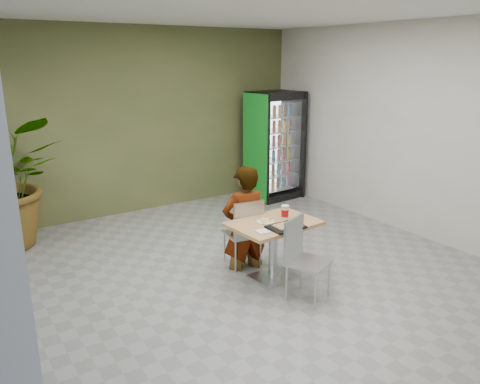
{
  "coord_description": "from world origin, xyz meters",
  "views": [
    {
      "loc": [
        -3.04,
        -4.26,
        2.66
      ],
      "look_at": [
        0.11,
        0.59,
        1.0
      ],
      "focal_mm": 35.0,
      "sensor_mm": 36.0,
      "label": 1
    }
  ],
  "objects_px": {
    "chair_far": "(245,229)",
    "cafeteria_tray": "(286,227)",
    "chair_near": "(301,252)",
    "soda_cup": "(285,212)",
    "dining_table": "(274,238)",
    "seated_woman": "(244,228)",
    "beverage_fridge": "(275,146)",
    "potted_plant": "(4,182)"
  },
  "relations": [
    {
      "from": "beverage_fridge",
      "to": "chair_far",
      "type": "bearing_deg",
      "value": -138.27
    },
    {
      "from": "beverage_fridge",
      "to": "potted_plant",
      "type": "xyz_separation_m",
      "value": [
        -4.74,
        0.11,
        -0.06
      ]
    },
    {
      "from": "soda_cup",
      "to": "cafeteria_tray",
      "type": "xyz_separation_m",
      "value": [
        -0.2,
        -0.27,
        -0.07
      ]
    },
    {
      "from": "beverage_fridge",
      "to": "chair_near",
      "type": "bearing_deg",
      "value": -127.63
    },
    {
      "from": "soda_cup",
      "to": "cafeteria_tray",
      "type": "relative_size",
      "value": 0.41
    },
    {
      "from": "seated_woman",
      "to": "soda_cup",
      "type": "bearing_deg",
      "value": 129.99
    },
    {
      "from": "chair_near",
      "to": "beverage_fridge",
      "type": "xyz_separation_m",
      "value": [
        2.19,
        3.4,
        0.48
      ]
    },
    {
      "from": "cafeteria_tray",
      "to": "beverage_fridge",
      "type": "xyz_separation_m",
      "value": [
        2.18,
        3.1,
        0.27
      ]
    },
    {
      "from": "dining_table",
      "to": "potted_plant",
      "type": "distance_m",
      "value": 3.95
    },
    {
      "from": "soda_cup",
      "to": "potted_plant",
      "type": "height_order",
      "value": "potted_plant"
    },
    {
      "from": "cafeteria_tray",
      "to": "chair_far",
      "type": "bearing_deg",
      "value": 98.89
    },
    {
      "from": "chair_near",
      "to": "cafeteria_tray",
      "type": "height_order",
      "value": "chair_near"
    },
    {
      "from": "dining_table",
      "to": "soda_cup",
      "type": "relative_size",
      "value": 6.46
    },
    {
      "from": "chair_far",
      "to": "cafeteria_tray",
      "type": "bearing_deg",
      "value": 106.64
    },
    {
      "from": "chair_far",
      "to": "potted_plant",
      "type": "relative_size",
      "value": 0.48
    },
    {
      "from": "chair_far",
      "to": "cafeteria_tray",
      "type": "height_order",
      "value": "chair_far"
    },
    {
      "from": "chair_near",
      "to": "soda_cup",
      "type": "xyz_separation_m",
      "value": [
        0.21,
        0.57,
        0.28
      ]
    },
    {
      "from": "chair_far",
      "to": "soda_cup",
      "type": "bearing_deg",
      "value": 134.05
    },
    {
      "from": "cafeteria_tray",
      "to": "potted_plant",
      "type": "distance_m",
      "value": 4.11
    },
    {
      "from": "seated_woman",
      "to": "cafeteria_tray",
      "type": "relative_size",
      "value": 4.04
    },
    {
      "from": "chair_far",
      "to": "beverage_fridge",
      "type": "height_order",
      "value": "beverage_fridge"
    },
    {
      "from": "chair_far",
      "to": "cafeteria_tray",
      "type": "xyz_separation_m",
      "value": [
        0.11,
        -0.69,
        0.21
      ]
    },
    {
      "from": "dining_table",
      "to": "chair_far",
      "type": "bearing_deg",
      "value": 104.29
    },
    {
      "from": "chair_far",
      "to": "chair_near",
      "type": "height_order",
      "value": "chair_near"
    },
    {
      "from": "chair_near",
      "to": "seated_woman",
      "type": "bearing_deg",
      "value": 72.26
    },
    {
      "from": "soda_cup",
      "to": "beverage_fridge",
      "type": "height_order",
      "value": "beverage_fridge"
    },
    {
      "from": "seated_woman",
      "to": "cafeteria_tray",
      "type": "distance_m",
      "value": 0.77
    },
    {
      "from": "soda_cup",
      "to": "beverage_fridge",
      "type": "xyz_separation_m",
      "value": [
        1.98,
        2.83,
        0.2
      ]
    },
    {
      "from": "seated_woman",
      "to": "beverage_fridge",
      "type": "xyz_separation_m",
      "value": [
        2.28,
        2.37,
        0.49
      ]
    },
    {
      "from": "dining_table",
      "to": "seated_woman",
      "type": "xyz_separation_m",
      "value": [
        -0.1,
        0.5,
        -0.0
      ]
    },
    {
      "from": "cafeteria_tray",
      "to": "seated_woman",
      "type": "bearing_deg",
      "value": 97.3
    },
    {
      "from": "beverage_fridge",
      "to": "cafeteria_tray",
      "type": "bearing_deg",
      "value": -129.93
    },
    {
      "from": "dining_table",
      "to": "chair_near",
      "type": "bearing_deg",
      "value": -91.79
    },
    {
      "from": "dining_table",
      "to": "seated_woman",
      "type": "distance_m",
      "value": 0.51
    },
    {
      "from": "chair_far",
      "to": "soda_cup",
      "type": "distance_m",
      "value": 0.59
    },
    {
      "from": "seated_woman",
      "to": "soda_cup",
      "type": "relative_size",
      "value": 9.85
    },
    {
      "from": "chair_far",
      "to": "cafeteria_tray",
      "type": "distance_m",
      "value": 0.73
    },
    {
      "from": "chair_far",
      "to": "beverage_fridge",
      "type": "xyz_separation_m",
      "value": [
        2.29,
        2.42,
        0.48
      ]
    },
    {
      "from": "chair_far",
      "to": "seated_woman",
      "type": "bearing_deg",
      "value": -97.86
    },
    {
      "from": "beverage_fridge",
      "to": "potted_plant",
      "type": "relative_size",
      "value": 1.06
    },
    {
      "from": "cafeteria_tray",
      "to": "potted_plant",
      "type": "height_order",
      "value": "potted_plant"
    },
    {
      "from": "potted_plant",
      "to": "dining_table",
      "type": "bearing_deg",
      "value": -49.28
    }
  ]
}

